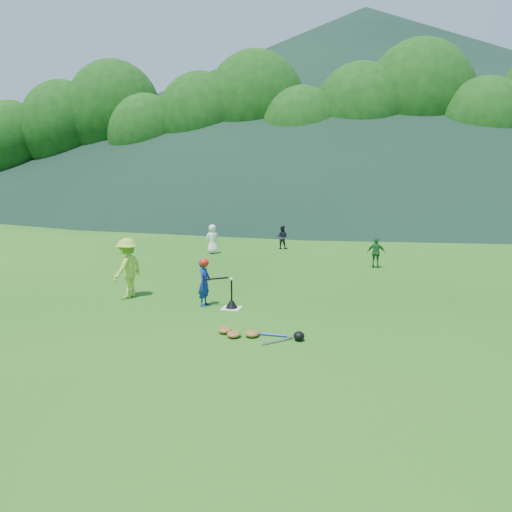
# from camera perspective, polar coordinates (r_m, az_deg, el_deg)

# --- Properties ---
(ground) EXTENTS (120.00, 120.00, 0.00)m
(ground) POSITION_cam_1_polar(r_m,az_deg,el_deg) (12.22, -2.80, -6.02)
(ground) COLOR #185212
(ground) RESTS_ON ground
(home_plate) EXTENTS (0.45, 0.45, 0.02)m
(home_plate) POSITION_cam_1_polar(r_m,az_deg,el_deg) (12.21, -2.80, -5.97)
(home_plate) COLOR silver
(home_plate) RESTS_ON ground
(baseball) EXTENTS (0.08, 0.08, 0.08)m
(baseball) POSITION_cam_1_polar(r_m,az_deg,el_deg) (12.04, -2.82, -2.63)
(baseball) COLOR white
(baseball) RESTS_ON batting_tee
(batter_child) EXTENTS (0.30, 0.44, 1.17)m
(batter_child) POSITION_cam_1_polar(r_m,az_deg,el_deg) (12.40, -5.91, -3.05)
(batter_child) COLOR navy
(batter_child) RESTS_ON ground
(adult_coach) EXTENTS (0.75, 1.10, 1.58)m
(adult_coach) POSITION_cam_1_polar(r_m,az_deg,el_deg) (13.59, -14.46, -1.32)
(adult_coach) COLOR #A6CC3C
(adult_coach) RESTS_ON ground
(fielder_a) EXTENTS (0.70, 0.64, 1.20)m
(fielder_a) POSITION_cam_1_polar(r_m,az_deg,el_deg) (20.56, -5.00, 1.94)
(fielder_a) COLOR white
(fielder_a) RESTS_ON ground
(fielder_b) EXTENTS (0.52, 0.42, 1.03)m
(fielder_b) POSITION_cam_1_polar(r_m,az_deg,el_deg) (21.85, 2.99, 2.16)
(fielder_b) COLOR black
(fielder_b) RESTS_ON ground
(fielder_c) EXTENTS (0.63, 0.28, 1.06)m
(fielder_c) POSITION_cam_1_polar(r_m,az_deg,el_deg) (17.84, 13.57, 0.35)
(fielder_c) COLOR #1E6427
(fielder_c) RESTS_ON ground
(batting_tee) EXTENTS (0.30, 0.30, 0.68)m
(batting_tee) POSITION_cam_1_polar(r_m,az_deg,el_deg) (12.18, -2.80, -5.43)
(batting_tee) COLOR black
(batting_tee) RESTS_ON home_plate
(batter_gear) EXTENTS (0.70, 0.34, 0.53)m
(batter_gear) POSITION_cam_1_polar(r_m,az_deg,el_deg) (12.30, -5.84, -0.90)
(batter_gear) COLOR red
(batter_gear) RESTS_ON ground
(equipment_pile) EXTENTS (1.80, 0.77, 0.19)m
(equipment_pile) POSITION_cam_1_polar(r_m,az_deg,el_deg) (10.13, -0.44, -8.87)
(equipment_pile) COLOR olive
(equipment_pile) RESTS_ON ground
(outfield_fence) EXTENTS (70.07, 0.08, 1.33)m
(outfield_fence) POSITION_cam_1_polar(r_m,az_deg,el_deg) (39.52, 8.84, 5.53)
(outfield_fence) COLOR gray
(outfield_fence) RESTS_ON ground
(tree_line) EXTENTS (70.04, 11.40, 14.82)m
(tree_line) POSITION_cam_1_polar(r_m,az_deg,el_deg) (45.50, 10.02, 15.45)
(tree_line) COLOR #382314
(tree_line) RESTS_ON ground
(distant_hills) EXTENTS (155.00, 140.00, 32.00)m
(distant_hills) POSITION_cam_1_polar(r_m,az_deg,el_deg) (94.48, 7.22, 16.38)
(distant_hills) COLOR black
(distant_hills) RESTS_ON ground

